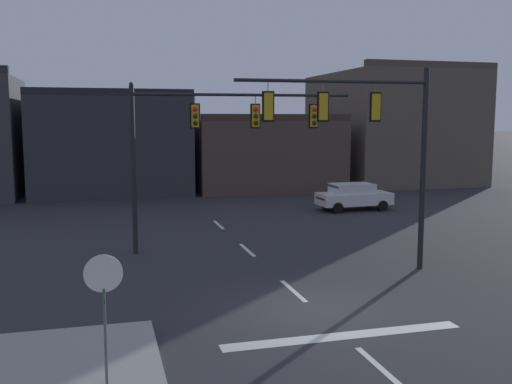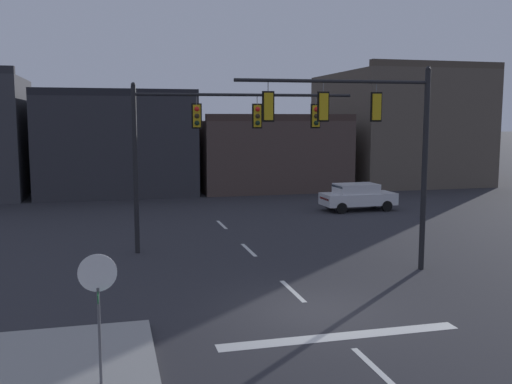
{
  "view_description": "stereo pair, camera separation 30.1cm",
  "coord_description": "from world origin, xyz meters",
  "views": [
    {
      "loc": [
        -5.83,
        -14.99,
        5.47
      ],
      "look_at": [
        -0.77,
        3.72,
        3.01
      ],
      "focal_mm": 40.54,
      "sensor_mm": 36.0,
      "label": 1
    },
    {
      "loc": [
        -5.54,
        -15.07,
        5.47
      ],
      "look_at": [
        -0.77,
        3.72,
        3.01
      ],
      "focal_mm": 40.54,
      "sensor_mm": 36.0,
      "label": 2
    }
  ],
  "objects": [
    {
      "name": "stop_sign",
      "position": [
        -5.84,
        -3.55,
        2.14
      ],
      "size": [
        0.76,
        0.64,
        2.83
      ],
      "color": "#56565B",
      "rests_on": "ground"
    },
    {
      "name": "lane_centreline",
      "position": [
        0.0,
        2.0,
        0.0
      ],
      "size": [
        0.16,
        26.4,
        0.01
      ],
      "color": "silver",
      "rests_on": "ground"
    },
    {
      "name": "ground_plane",
      "position": [
        0.0,
        0.0,
        0.0
      ],
      "size": [
        400.0,
        400.0,
        0.0
      ],
      "primitive_type": "plane",
      "color": "#2B2B30"
    },
    {
      "name": "car_lot_nearside",
      "position": [
        8.8,
        16.67,
        0.86
      ],
      "size": [
        4.49,
        2.0,
        1.61
      ],
      "color": "silver",
      "rests_on": "ground"
    },
    {
      "name": "signal_mast_far_side",
      "position": [
        -1.6,
        8.37,
        4.91
      ],
      "size": [
        9.06,
        0.9,
        6.91
      ],
      "color": "black",
      "rests_on": "ground"
    },
    {
      "name": "building_row",
      "position": [
        3.98,
        30.37,
        3.92
      ],
      "size": [
        45.66,
        13.26,
        9.83
      ],
      "color": "#38383D",
      "rests_on": "ground"
    },
    {
      "name": "signal_mast_near_side",
      "position": [
        3.22,
        3.55,
        5.07
      ],
      "size": [
        7.0,
        0.61,
        7.3
      ],
      "color": "black",
      "rests_on": "ground"
    },
    {
      "name": "stop_bar_paint",
      "position": [
        0.0,
        -2.0,
        0.0
      ],
      "size": [
        6.4,
        0.5,
        0.01
      ],
      "primitive_type": "cube",
      "color": "silver",
      "rests_on": "ground"
    }
  ]
}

